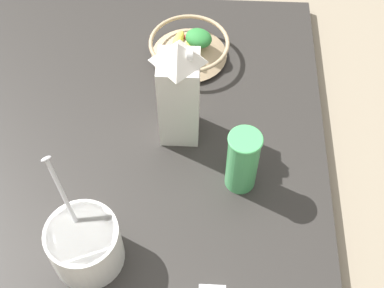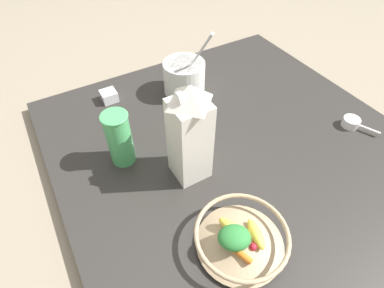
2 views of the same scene
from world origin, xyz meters
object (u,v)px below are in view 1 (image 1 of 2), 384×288
(yogurt_tub, at_px, (87,244))
(milk_carton, at_px, (179,92))
(drinking_cup, at_px, (243,160))
(fruit_bowl, at_px, (190,47))

(yogurt_tub, bearing_deg, milk_carton, -26.32)
(milk_carton, distance_m, drinking_cup, 0.20)
(fruit_bowl, xyz_separation_m, yogurt_tub, (-0.55, 0.17, 0.03))
(milk_carton, relative_size, yogurt_tub, 1.17)
(yogurt_tub, relative_size, drinking_cup, 1.49)
(milk_carton, xyz_separation_m, yogurt_tub, (-0.32, 0.16, -0.08))
(yogurt_tub, bearing_deg, fruit_bowl, -16.84)
(yogurt_tub, height_order, drinking_cup, yogurt_tub)
(yogurt_tub, xyz_separation_m, drinking_cup, (0.19, -0.29, 0.02))
(drinking_cup, bearing_deg, fruit_bowl, 19.15)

